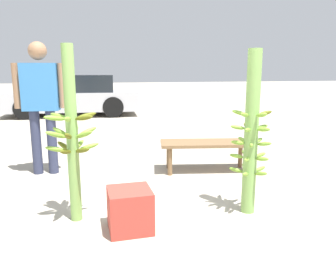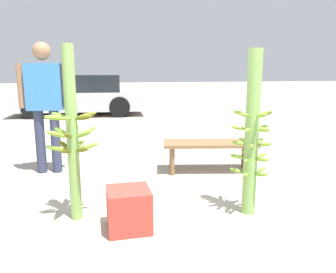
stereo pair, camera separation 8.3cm
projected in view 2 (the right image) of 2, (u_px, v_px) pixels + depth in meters
ground_plane at (167, 230)px, 2.80m from camera, size 80.00×80.00×0.00m
banana_stalk_left at (72, 135)px, 2.88m from camera, size 0.47×0.47×1.56m
banana_stalk_center at (252, 136)px, 3.01m from camera, size 0.39×0.39×1.54m
vendor_person at (45, 97)px, 4.24m from camera, size 0.67×0.25×1.71m
market_bench at (210, 146)px, 4.40m from camera, size 1.31×0.70×0.41m
parked_car at (81, 96)px, 10.27m from camera, size 4.12×2.01×1.24m
produce_crate at (129, 209)px, 2.79m from camera, size 0.36×0.36×0.36m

